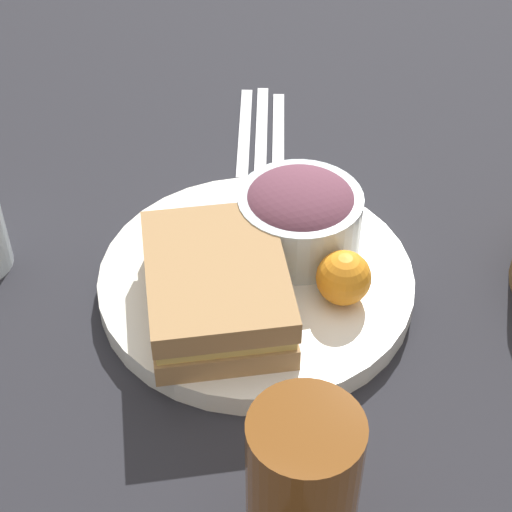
# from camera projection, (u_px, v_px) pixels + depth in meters

# --- Properties ---
(ground_plane) EXTENTS (4.00, 4.00, 0.00)m
(ground_plane) POSITION_uv_depth(u_px,v_px,m) (256.00, 290.00, 0.74)
(ground_plane) COLOR #232328
(plate) EXTENTS (0.27, 0.27, 0.02)m
(plate) POSITION_uv_depth(u_px,v_px,m) (256.00, 282.00, 0.73)
(plate) COLOR white
(plate) RESTS_ON ground_plane
(sandwich) EXTENTS (0.18, 0.16, 0.05)m
(sandwich) POSITION_uv_depth(u_px,v_px,m) (217.00, 287.00, 0.67)
(sandwich) COLOR #A37A4C
(sandwich) RESTS_ON plate
(salad_bowl) EXTENTS (0.11, 0.11, 0.07)m
(salad_bowl) POSITION_uv_depth(u_px,v_px,m) (300.00, 214.00, 0.73)
(salad_bowl) COLOR silver
(salad_bowl) RESTS_ON plate
(dressing_cup) EXTENTS (0.05, 0.05, 0.04)m
(dressing_cup) POSITION_uv_depth(u_px,v_px,m) (207.00, 228.00, 0.73)
(dressing_cup) COLOR #B7B7BC
(dressing_cup) RESTS_ON plate
(orange_wedge) EXTENTS (0.05, 0.05, 0.05)m
(orange_wedge) POSITION_uv_depth(u_px,v_px,m) (344.00, 278.00, 0.69)
(orange_wedge) COLOR orange
(orange_wedge) RESTS_ON plate
(drink_glass) EXTENTS (0.07, 0.07, 0.14)m
(drink_glass) POSITION_uv_depth(u_px,v_px,m) (302.00, 496.00, 0.51)
(drink_glass) COLOR brown
(drink_glass) RESTS_ON ground_plane
(fork) EXTENTS (0.16, 0.05, 0.01)m
(fork) POSITION_uv_depth(u_px,v_px,m) (245.00, 131.00, 0.91)
(fork) COLOR silver
(fork) RESTS_ON ground_plane
(knife) EXTENTS (0.17, 0.05, 0.01)m
(knife) POSITION_uv_depth(u_px,v_px,m) (261.00, 131.00, 0.91)
(knife) COLOR silver
(knife) RESTS_ON ground_plane
(spoon) EXTENTS (0.14, 0.05, 0.01)m
(spoon) POSITION_uv_depth(u_px,v_px,m) (278.00, 131.00, 0.91)
(spoon) COLOR silver
(spoon) RESTS_ON ground_plane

